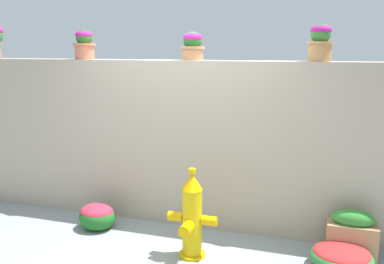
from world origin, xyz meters
TOP-DOWN VIEW (x-y plane):
  - ground_plane at (0.00, 0.00)m, footprint 24.00×24.00m
  - stone_wall at (0.00, 1.01)m, footprint 6.46×0.35m
  - potted_plant_1 at (-1.39, 0.98)m, footprint 0.29×0.29m
  - potted_plant_2 at (0.03, 1.04)m, footprint 0.29×0.29m
  - potted_plant_3 at (1.47, 0.99)m, footprint 0.28×0.28m
  - fire_hydrant at (0.31, 0.13)m, footprint 0.52×0.42m
  - flower_bush_left at (-0.99, 0.44)m, footprint 0.45×0.40m
  - flower_bush_right at (1.80, 0.34)m, footprint 0.62×0.55m
  - planter_box at (1.90, 0.60)m, footprint 0.50×0.25m

SIDE VIEW (x-z plane):
  - ground_plane at x=0.00m, z-range 0.00..0.00m
  - flower_bush_right at x=1.80m, z-range 0.00..0.24m
  - flower_bush_left at x=-0.99m, z-range 0.01..0.32m
  - planter_box at x=1.90m, z-range -0.01..0.51m
  - fire_hydrant at x=0.31m, z-range -0.04..0.91m
  - stone_wall at x=0.00m, z-range 0.00..2.01m
  - potted_plant_2 at x=0.03m, z-range 2.02..2.35m
  - potted_plant_1 at x=-1.39m, z-range 2.02..2.39m
  - potted_plant_3 at x=1.47m, z-range 2.03..2.42m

